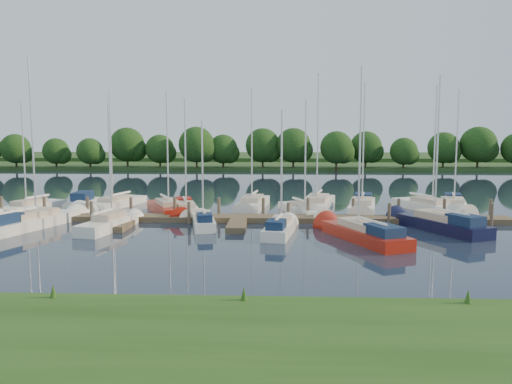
{
  "coord_description": "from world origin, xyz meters",
  "views": [
    {
      "loc": [
        2.76,
        -28.87,
        6.41
      ],
      "look_at": [
        1.22,
        8.0,
        2.2
      ],
      "focal_mm": 35.0,
      "sensor_mm": 36.0,
      "label": 1
    }
  ],
  "objects_px": {
    "sailboat_s_2": "(203,222)",
    "motorboat": "(82,204)",
    "sailboat_n_5": "(252,205)",
    "sailboat_n_0": "(29,209)",
    "dock": "(239,220)"
  },
  "relations": [
    {
      "from": "sailboat_s_2",
      "to": "motorboat",
      "type": "bearing_deg",
      "value": 132.46
    },
    {
      "from": "motorboat",
      "to": "sailboat_s_2",
      "type": "xyz_separation_m",
      "value": [
        12.15,
        -8.82,
        -0.03
      ]
    },
    {
      "from": "motorboat",
      "to": "sailboat_n_5",
      "type": "xyz_separation_m",
      "value": [
        15.17,
        0.04,
        -0.08
      ]
    },
    {
      "from": "sailboat_n_0",
      "to": "sailboat_s_2",
      "type": "height_order",
      "value": "sailboat_n_0"
    },
    {
      "from": "sailboat_n_0",
      "to": "sailboat_s_2",
      "type": "xyz_separation_m",
      "value": [
        15.66,
        -6.18,
        0.05
      ]
    },
    {
      "from": "sailboat_n_0",
      "to": "sailboat_n_5",
      "type": "bearing_deg",
      "value": -154.4
    },
    {
      "from": "motorboat",
      "to": "sailboat_s_2",
      "type": "height_order",
      "value": "sailboat_s_2"
    },
    {
      "from": "sailboat_n_0",
      "to": "sailboat_n_5",
      "type": "distance_m",
      "value": 18.86
    },
    {
      "from": "motorboat",
      "to": "sailboat_s_2",
      "type": "bearing_deg",
      "value": 141.14
    },
    {
      "from": "motorboat",
      "to": "sailboat_s_2",
      "type": "distance_m",
      "value": 15.02
    },
    {
      "from": "sailboat_n_0",
      "to": "motorboat",
      "type": "height_order",
      "value": "sailboat_n_0"
    },
    {
      "from": "motorboat",
      "to": "sailboat_s_2",
      "type": "relative_size",
      "value": 0.72
    },
    {
      "from": "dock",
      "to": "sailboat_s_2",
      "type": "xyz_separation_m",
      "value": [
        -2.39,
        -1.79,
        0.13
      ]
    },
    {
      "from": "dock",
      "to": "sailboat_n_0",
      "type": "distance_m",
      "value": 18.57
    },
    {
      "from": "sailboat_n_0",
      "to": "sailboat_n_5",
      "type": "height_order",
      "value": "sailboat_n_5"
    }
  ]
}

